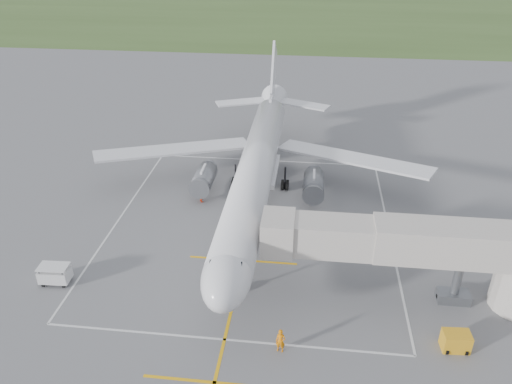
# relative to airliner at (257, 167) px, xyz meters

# --- Properties ---
(ground) EXTENTS (700.00, 700.00, 0.00)m
(ground) POSITION_rel_airliner_xyz_m (0.00, -0.75, -4.39)
(ground) COLOR #5E5E61
(ground) RESTS_ON ground
(grass_strip) EXTENTS (700.00, 120.00, 0.02)m
(grass_strip) POSITION_rel_airliner_xyz_m (0.00, 129.25, -4.38)
(grass_strip) COLOR #3B5424
(grass_strip) RESTS_ON ground
(apron_markings) EXTENTS (28.20, 60.00, 0.01)m
(apron_markings) POSITION_rel_airliner_xyz_m (0.00, -6.57, -4.38)
(apron_markings) COLOR #EEA90E
(apron_markings) RESTS_ON ground
(airliner) EXTENTS (38.93, 46.75, 13.52)m
(airliner) POSITION_rel_airliner_xyz_m (0.00, 0.00, 0.00)
(airliner) COLOR silver
(airliner) RESTS_ON ground
(jet_bridge) EXTENTS (23.40, 5.00, 7.20)m
(jet_bridge) POSITION_rel_airliner_xyz_m (15.72, -14.25, 0.35)
(jet_bridge) COLOR #AAA39A
(jet_bridge) RESTS_ON ground
(gpu_unit) EXTENTS (2.05, 1.50, 1.48)m
(gpu_unit) POSITION_rel_airliner_xyz_m (16.94, -19.65, -3.66)
(gpu_unit) COLOR gold
(gpu_unit) RESTS_ON ground
(baggage_cart) EXTENTS (2.60, 1.63, 1.76)m
(baggage_cart) POSITION_rel_airliner_xyz_m (-15.66, -15.84, -3.49)
(baggage_cart) COLOR silver
(baggage_cart) RESTS_ON ground
(ramp_worker_nose) EXTENTS (0.76, 0.55, 1.94)m
(ramp_worker_nose) POSITION_rel_airliner_xyz_m (4.25, -21.36, -3.42)
(ramp_worker_nose) COLOR orange
(ramp_worker_nose) RESTS_ON ground
(ramp_worker_wing) EXTENTS (1.08, 1.18, 1.96)m
(ramp_worker_wing) POSITION_rel_airliner_xyz_m (-6.12, -0.21, -3.41)
(ramp_worker_wing) COLOR #FF3308
(ramp_worker_wing) RESTS_ON ground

